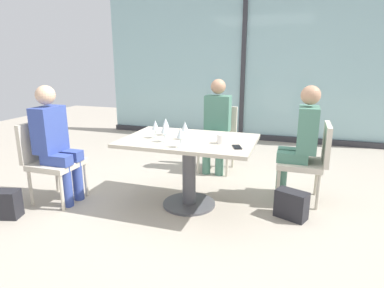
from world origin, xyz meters
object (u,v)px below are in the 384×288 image
at_px(chair_near_window, 218,134).
at_px(cell_phone_on_table, 237,147).
at_px(coffee_cup, 221,139).
at_px(dining_table_main, 189,155).
at_px(person_far_right, 301,138).
at_px(wine_glass_1, 155,125).
at_px(wine_glass_3, 185,127).
at_px(wine_glass_4, 180,133).
at_px(handbag_1, 291,205).
at_px(chair_far_right, 310,158).
at_px(person_near_window, 217,121).
at_px(person_side_end, 55,139).
at_px(wine_glass_0, 166,123).
at_px(handbag_0, 4,204).
at_px(wine_glass_2, 164,129).
at_px(chair_side_end, 49,157).

height_order(chair_near_window, cell_phone_on_table, chair_near_window).
relative_size(chair_near_window, coffee_cup, 9.67).
xyz_separation_m(dining_table_main, cell_phone_on_table, (0.53, -0.18, 0.18)).
height_order(person_far_right, wine_glass_1, person_far_right).
xyz_separation_m(wine_glass_3, wine_glass_4, (0.06, -0.30, 0.00)).
height_order(chair_near_window, handbag_1, chair_near_window).
distance_m(wine_glass_3, handbag_1, 1.30).
distance_m(chair_far_right, person_near_window, 1.38).
distance_m(dining_table_main, person_side_end, 1.43).
relative_size(chair_far_right, wine_glass_4, 4.70).
bearing_deg(person_far_right, wine_glass_0, -162.82).
height_order(person_side_end, wine_glass_3, person_side_end).
relative_size(person_near_window, handbag_0, 4.20).
height_order(dining_table_main, wine_glass_2, wine_glass_2).
bearing_deg(wine_glass_1, person_side_end, -165.68).
bearing_deg(handbag_0, wine_glass_2, 8.29).
bearing_deg(person_far_right, handbag_0, -153.80).
xyz_separation_m(dining_table_main, wine_glass_4, (0.03, -0.33, 0.31)).
bearing_deg(person_side_end, wine_glass_2, 6.89).
xyz_separation_m(person_side_end, person_near_window, (1.38, 1.50, 0.00)).
height_order(wine_glass_1, handbag_0, wine_glass_1).
height_order(coffee_cup, handbag_0, coffee_cup).
bearing_deg(dining_table_main, chair_side_end, -167.27).
relative_size(person_near_window, handbag_1, 4.20).
bearing_deg(wine_glass_4, dining_table_main, 95.24).
xyz_separation_m(dining_table_main, wine_glass_0, (-0.29, 0.08, 0.31)).
height_order(chair_near_window, wine_glass_1, wine_glass_1).
height_order(person_far_right, wine_glass_0, person_far_right).
height_order(wine_glass_1, handbag_1, wine_glass_1).
bearing_deg(cell_phone_on_table, person_near_window, 89.79).
bearing_deg(wine_glass_1, handbag_1, 4.18).
bearing_deg(wine_glass_3, person_far_right, 25.86).
relative_size(person_side_end, wine_glass_2, 6.81).
distance_m(wine_glass_1, cell_phone_on_table, 0.88).
bearing_deg(cell_phone_on_table, handbag_0, 175.28).
distance_m(wine_glass_0, wine_glass_1, 0.16).
bearing_deg(handbag_1, coffee_cup, -147.20).
distance_m(wine_glass_0, handbag_0, 1.78).
distance_m(person_far_right, wine_glass_4, 1.36).
relative_size(person_side_end, wine_glass_1, 6.81).
xyz_separation_m(person_far_right, wine_glass_2, (-1.27, -0.70, 0.16)).
bearing_deg(person_far_right, wine_glass_3, -154.14).
bearing_deg(person_side_end, wine_glass_4, 0.11).
distance_m(person_far_right, wine_glass_2, 1.46).
relative_size(person_near_window, coffee_cup, 14.00).
xyz_separation_m(cell_phone_on_table, handbag_1, (0.52, 0.21, -0.59)).
bearing_deg(handbag_1, person_far_right, 108.52).
bearing_deg(person_near_window, wine_glass_0, -104.77).
bearing_deg(person_far_right, person_near_window, 148.64).
height_order(chair_far_right, handbag_0, chair_far_right).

